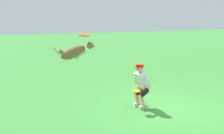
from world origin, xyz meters
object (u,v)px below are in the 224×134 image
Objects in this scene: frisbee_flying at (84,35)px; frisbee_held at (137,91)px; dog at (75,52)px; person at (141,84)px.

frisbee_held is (-1.49, -0.11, -1.59)m from frisbee_flying.
dog is 4.45× the size of frisbee_held.
person reaches higher than frisbee_held.
person is at bearing -134.25° from frisbee_held.
frisbee_flying is (-0.23, 0.06, 0.41)m from dog.
dog is 0.47m from frisbee_flying.
person is at bearing -167.73° from frisbee_flying.
dog reaches higher than person.
frisbee_held is at bearing 11.29° from dog.
frisbee_held is (-1.72, -0.05, -1.18)m from dog.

